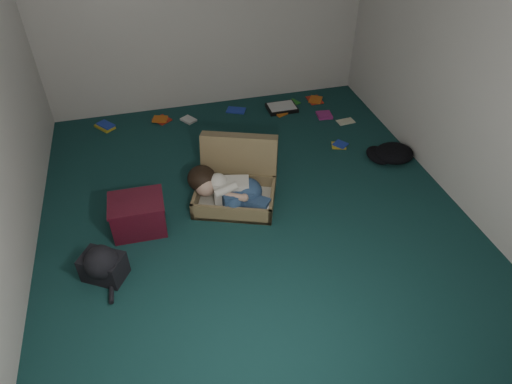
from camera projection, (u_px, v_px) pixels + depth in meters
name	position (u px, v px, depth m)	size (l,w,h in m)	color
floor	(252.00, 210.00, 4.48)	(4.50, 4.50, 0.00)	#153D3C
wall_back	(204.00, 3.00, 5.33)	(4.50, 4.50, 0.00)	silver
wall_front	(380.00, 321.00, 1.97)	(4.50, 4.50, 0.00)	silver
wall_right	(469.00, 62.00, 4.04)	(4.50, 4.50, 0.00)	silver
suitcase	(237.00, 181.00, 4.56)	(0.99, 0.98, 0.57)	olive
person	(228.00, 189.00, 4.39)	(0.76, 0.61, 0.35)	silver
maroon_bin	(138.00, 215.00, 4.17)	(0.50, 0.40, 0.34)	#4C0F1D
backpack	(103.00, 266.00, 3.75)	(0.42, 0.34, 0.25)	black
clothing_pile	(391.00, 155.00, 5.07)	(0.49, 0.40, 0.15)	black
paper_tray	(282.00, 108.00, 6.00)	(0.38, 0.29, 0.05)	black
book_scatter	(259.00, 117.00, 5.84)	(3.14, 1.36, 0.02)	gold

